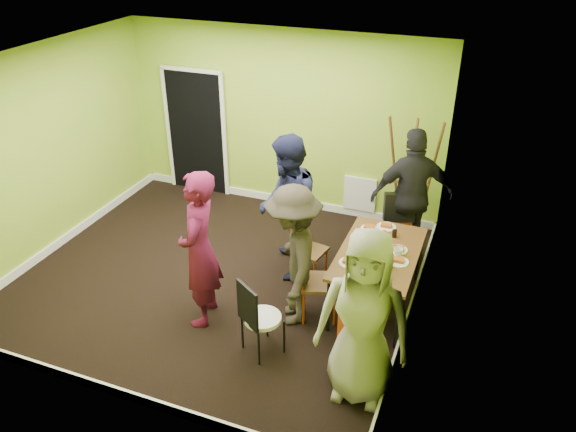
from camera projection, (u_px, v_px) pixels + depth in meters
name	position (u px, v px, depth m)	size (l,w,h in m)	color
ground	(220.00, 275.00, 7.43)	(5.00, 5.00, 0.00)	black
room_walls	(215.00, 208.00, 7.00)	(5.04, 4.54, 2.82)	#8DB82F
dining_table	(379.00, 256.00, 6.58)	(0.90, 1.50, 0.75)	black
chair_left_far	(305.00, 243.00, 7.16)	(0.44, 0.44, 0.92)	#C74412
chair_left_near	(312.00, 275.00, 6.45)	(0.53, 0.53, 1.02)	#C74412
chair_back_end	(399.00, 215.00, 7.44)	(0.53, 0.58, 0.98)	#C74412
chair_front_end	(357.00, 340.00, 5.60)	(0.48, 0.48, 0.88)	#C74412
chair_bentwood	(257.00, 315.00, 5.91)	(0.50, 0.50, 0.93)	black
easel	(411.00, 181.00, 7.82)	(0.75, 0.71, 1.88)	brown
plate_near_left	(369.00, 229.00, 7.01)	(0.22, 0.22, 0.01)	white
plate_near_right	(349.00, 263.00, 6.34)	(0.23, 0.23, 0.01)	white
plate_far_back	(386.00, 227.00, 7.05)	(0.24, 0.24, 0.01)	white
plate_far_front	(371.00, 279.00, 6.07)	(0.22, 0.22, 0.01)	white
plate_wall_back	(398.00, 250.00, 6.58)	(0.23, 0.23, 0.01)	white
plate_wall_front	(398.00, 262.00, 6.36)	(0.24, 0.24, 0.01)	white
thermos	(383.00, 242.00, 6.51)	(0.07, 0.07, 0.24)	white
blue_bottle	(387.00, 260.00, 6.23)	(0.08, 0.08, 0.18)	#1B2DCB
orange_bottle	(375.00, 239.00, 6.73)	(0.03, 0.03, 0.07)	#C74412
glass_mid	(377.00, 238.00, 6.73)	(0.06, 0.06, 0.09)	black
glass_back	(394.00, 233.00, 6.83)	(0.06, 0.06, 0.09)	black
glass_front	(386.00, 274.00, 6.08)	(0.07, 0.07, 0.10)	black
cup_a	(362.00, 254.00, 6.42)	(0.12, 0.12, 0.10)	white
cup_b	(398.00, 252.00, 6.45)	(0.11, 0.11, 0.10)	white
person_standing	(199.00, 250.00, 6.23)	(0.69, 0.45, 1.89)	#510D2B
person_left_far	(287.00, 208.00, 7.08)	(0.92, 0.72, 1.90)	#161938
person_left_near	(293.00, 256.00, 6.27)	(1.11, 0.64, 1.72)	#29241B
person_back_end	(412.00, 196.00, 7.41)	(1.09, 0.46, 1.87)	black
person_front_end	(364.00, 318.00, 5.22)	(0.91, 0.59, 1.85)	#9C9A88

